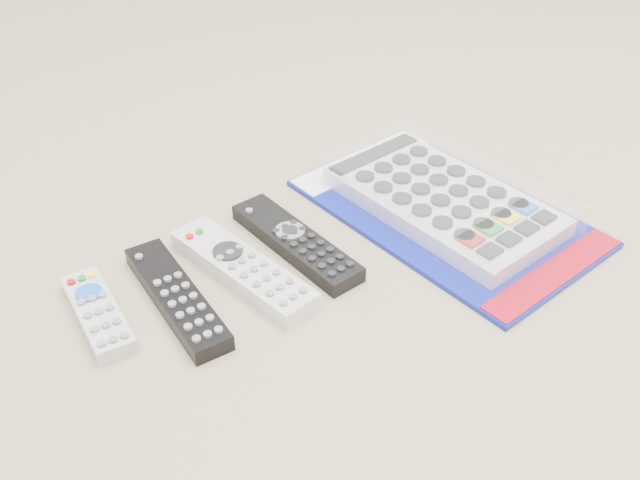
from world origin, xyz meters
TOP-DOWN VIEW (x-y plane):
  - remote_small_grey at (-0.21, 0.03)m, footprint 0.06×0.14m
  - remote_slim_black at (-0.13, -0.00)m, footprint 0.06×0.20m
  - remote_silver_dvd at (-0.05, -0.01)m, footprint 0.07×0.21m
  - remote_large_black at (0.03, -0.00)m, footprint 0.05×0.20m
  - jumbo_remote_packaged at (0.22, -0.06)m, footprint 0.23×0.37m

SIDE VIEW (x-z plane):
  - remote_small_grey at x=-0.21m, z-range 0.00..0.02m
  - remote_large_black at x=0.03m, z-range 0.00..0.02m
  - remote_slim_black at x=-0.13m, z-range 0.00..0.02m
  - remote_silver_dvd at x=-0.05m, z-range 0.00..0.02m
  - jumbo_remote_packaged at x=0.22m, z-range 0.00..0.05m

